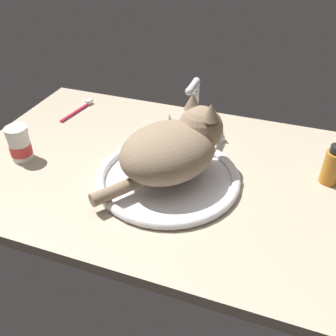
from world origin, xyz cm
name	(u,v)px	position (x,y,z in cm)	size (l,w,h in cm)	color
countertop	(160,171)	(0.00, 0.00, 1.50)	(107.69, 71.39, 3.00)	#B7A88E
sink_basin	(168,178)	(4.00, -5.08, 3.99)	(36.93, 36.93, 2.27)	white
faucet	(194,116)	(4.00, 17.79, 10.17)	(19.07, 10.06, 18.79)	silver
cat	(176,147)	(5.30, -3.20, 12.51)	(30.58, 34.31, 18.13)	#8C755B
pill_bottle	(20,145)	(-37.40, -9.24, 7.58)	(6.00, 6.00, 9.86)	white
amber_bottle	(333,166)	(42.82, 8.36, 8.00)	(4.80, 4.80, 10.70)	#C67A23
toothbrush	(78,110)	(-37.53, 20.43, 3.63)	(3.46, 16.32, 1.70)	#D83359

